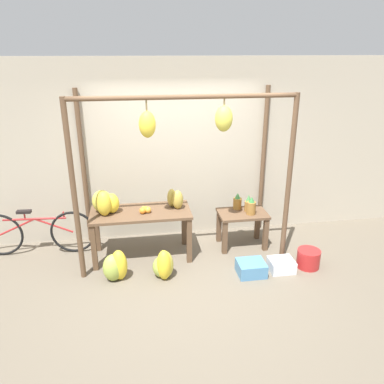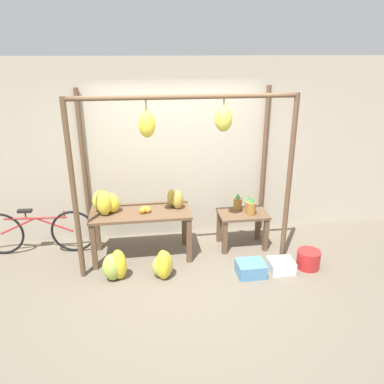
{
  "view_description": "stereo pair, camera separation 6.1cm",
  "coord_description": "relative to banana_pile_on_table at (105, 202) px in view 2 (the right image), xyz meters",
  "views": [
    {
      "loc": [
        -0.63,
        -4.18,
        2.88
      ],
      "look_at": [
        0.15,
        0.76,
        0.97
      ],
      "focal_mm": 35.0,
      "sensor_mm": 36.0,
      "label": 1
    },
    {
      "loc": [
        -0.57,
        -4.19,
        2.88
      ],
      "look_at": [
        0.15,
        0.76,
        0.97
      ],
      "focal_mm": 35.0,
      "sensor_mm": 36.0,
      "label": 2
    }
  ],
  "objects": [
    {
      "name": "fruit_crate_white",
      "position": [
        1.93,
        -0.74,
        -0.79
      ],
      "size": [
        0.37,
        0.32,
        0.18
      ],
      "color": "#4C84B2",
      "rests_on": "ground_plane"
    },
    {
      "name": "papaya_pile",
      "position": [
        1.0,
        0.03,
        -0.03
      ],
      "size": [
        0.25,
        0.25,
        0.28
      ],
      "color": "#93A33D",
      "rests_on": "display_table_main"
    },
    {
      "name": "orange_pile",
      "position": [
        0.55,
        -0.08,
        -0.12
      ],
      "size": [
        0.17,
        0.14,
        0.09
      ],
      "color": "orange",
      "rests_on": "display_table_main"
    },
    {
      "name": "banana_pile_ground_left",
      "position": [
        0.12,
        -0.59,
        -0.68
      ],
      "size": [
        0.4,
        0.33,
        0.43
      ],
      "color": "yellow",
      "rests_on": "ground_plane"
    },
    {
      "name": "banana_pile_ground_right",
      "position": [
        0.75,
        -0.63,
        -0.7
      ],
      "size": [
        0.35,
        0.34,
        0.43
      ],
      "color": "gold",
      "rests_on": "ground_plane"
    },
    {
      "name": "stall_awning",
      "position": [
        1.1,
        -0.15,
        0.73
      ],
      "size": [
        2.89,
        1.18,
        2.39
      ],
      "color": "brown",
      "rests_on": "ground_plane"
    },
    {
      "name": "ground_plane",
      "position": [
        1.08,
        -0.78,
        -0.89
      ],
      "size": [
        20.0,
        20.0,
        0.0
      ],
      "primitive_type": "plane",
      "color": "#665B4C"
    },
    {
      "name": "display_table_main",
      "position": [
        0.49,
        -0.02,
        -0.28
      ],
      "size": [
        1.42,
        0.65,
        0.72
      ],
      "color": "brown",
      "rests_on": "ground_plane"
    },
    {
      "name": "blue_bucket",
      "position": [
        2.79,
        -0.68,
        -0.76
      ],
      "size": [
        0.32,
        0.32,
        0.26
      ],
      "color": "#AD2323",
      "rests_on": "ground_plane"
    },
    {
      "name": "shop_wall_back",
      "position": [
        1.08,
        0.7,
        0.51
      ],
      "size": [
        8.0,
        0.08,
        2.8
      ],
      "color": "#B2A893",
      "rests_on": "ground_plane"
    },
    {
      "name": "parked_bicycle",
      "position": [
        -1.05,
        0.3,
        -0.53
      ],
      "size": [
        1.72,
        0.15,
        0.71
      ],
      "color": "black",
      "rests_on": "ground_plane"
    },
    {
      "name": "fruit_crate_purple",
      "position": [
        2.38,
        -0.72,
        -0.8
      ],
      "size": [
        0.34,
        0.29,
        0.17
      ],
      "color": "silver",
      "rests_on": "ground_plane"
    },
    {
      "name": "display_table_side",
      "position": [
        2.02,
        0.06,
        -0.46
      ],
      "size": [
        0.74,
        0.49,
        0.56
      ],
      "color": "brown",
      "rests_on": "ground_plane"
    },
    {
      "name": "banana_pile_on_table",
      "position": [
        0.0,
        0.0,
        0.0
      ],
      "size": [
        0.41,
        0.42,
        0.36
      ],
      "color": "yellow",
      "rests_on": "display_table_main"
    },
    {
      "name": "pineapple_cluster",
      "position": [
        2.08,
        0.1,
        -0.21
      ],
      "size": [
        0.28,
        0.36,
        0.28
      ],
      "color": "olive",
      "rests_on": "display_table_side"
    }
  ]
}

